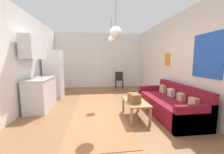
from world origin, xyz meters
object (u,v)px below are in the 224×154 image
object	(u,v)px
coffee_table	(135,103)
pendant_lamp_far	(111,39)
bamboo_vase	(134,95)
pendant_lamp_near	(116,32)
couch	(171,104)
handbag	(134,98)
refrigerator	(54,74)
accent_chair	(119,79)

from	to	relation	value
coffee_table	pendant_lamp_far	xyz separation A→B (m)	(-0.41, 1.56, 1.77)
bamboo_vase	pendant_lamp_near	size ratio (longest dim) A/B	0.53
coffee_table	bamboo_vase	size ratio (longest dim) A/B	2.07
couch	handbag	bearing A→B (deg)	-170.36
bamboo_vase	refrigerator	bearing A→B (deg)	139.70
couch	handbag	distance (m)	1.10
pendant_lamp_near	handbag	bearing A→B (deg)	-24.00
bamboo_vase	pendant_lamp_far	distance (m)	2.19
handbag	accent_chair	distance (m)	3.66
coffee_table	bamboo_vase	distance (m)	0.21
coffee_table	accent_chair	size ratio (longest dim) A/B	1.10
bamboo_vase	handbag	size ratio (longest dim) A/B	1.31
couch	bamboo_vase	distance (m)	1.04
couch	refrigerator	bearing A→B (deg)	148.52
coffee_table	pendant_lamp_near	xyz separation A→B (m)	(-0.48, 0.10, 1.72)
coffee_table	accent_chair	world-z (taller)	accent_chair
accent_chair	pendant_lamp_near	world-z (taller)	pendant_lamp_near
bamboo_vase	coffee_table	bearing A→B (deg)	-83.27
accent_chair	bamboo_vase	bearing A→B (deg)	101.11
accent_chair	pendant_lamp_far	size ratio (longest dim) A/B	1.11
handbag	pendant_lamp_near	xyz separation A→B (m)	(-0.42, 0.19, 1.55)
handbag	pendant_lamp_far	xyz separation A→B (m)	(-0.35, 1.64, 1.61)
handbag	pendant_lamp_near	world-z (taller)	pendant_lamp_near
pendant_lamp_near	pendant_lamp_far	size ratio (longest dim) A/B	1.11
refrigerator	handbag	bearing A→B (deg)	-43.34
handbag	refrigerator	world-z (taller)	refrigerator
handbag	refrigerator	bearing A→B (deg)	136.66
bamboo_vase	accent_chair	world-z (taller)	bamboo_vase
bamboo_vase	handbag	xyz separation A→B (m)	(-0.05, -0.20, -0.01)
coffee_table	bamboo_vase	bearing A→B (deg)	96.73
couch	pendant_lamp_near	distance (m)	2.34
coffee_table	pendant_lamp_far	world-z (taller)	pendant_lamp_far
couch	bamboo_vase	size ratio (longest dim) A/B	4.66
coffee_table	handbag	world-z (taller)	handbag
handbag	refrigerator	xyz separation A→B (m)	(-2.47, 2.33, 0.36)
accent_chair	refrigerator	bearing A→B (deg)	40.65
bamboo_vase	accent_chair	bearing A→B (deg)	85.99
coffee_table	refrigerator	bearing A→B (deg)	138.45
couch	pendant_lamp_far	xyz separation A→B (m)	(-1.40, 1.47, 1.88)
couch	pendant_lamp_far	bearing A→B (deg)	133.63
bamboo_vase	pendant_lamp_far	world-z (taller)	pendant_lamp_far
couch	pendant_lamp_near	xyz separation A→B (m)	(-1.47, 0.01, 1.82)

